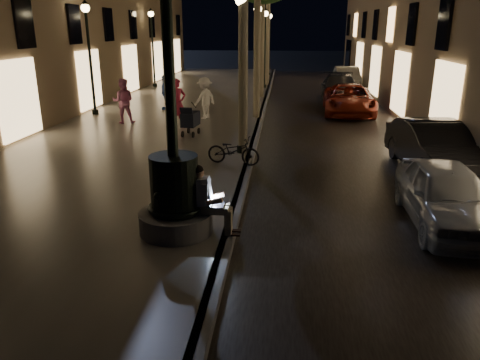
# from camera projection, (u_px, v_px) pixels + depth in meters

# --- Properties ---
(ground) EXTENTS (120.00, 120.00, 0.00)m
(ground) POSITION_uv_depth(u_px,v_px,m) (262.00, 117.00, 21.23)
(ground) COLOR black
(ground) RESTS_ON ground
(cobble_lane) EXTENTS (6.00, 45.00, 0.02)m
(cobble_lane) POSITION_uv_depth(u_px,v_px,m) (329.00, 118.00, 20.96)
(cobble_lane) COLOR black
(cobble_lane) RESTS_ON ground
(promenade) EXTENTS (8.00, 45.00, 0.20)m
(promenade) POSITION_uv_depth(u_px,v_px,m) (175.00, 113.00, 21.56)
(promenade) COLOR #646158
(promenade) RESTS_ON ground
(curb_strip) EXTENTS (0.25, 45.00, 0.20)m
(curb_strip) POSITION_uv_depth(u_px,v_px,m) (262.00, 115.00, 21.20)
(curb_strip) COLOR #59595B
(curb_strip) RESTS_ON ground
(fountain_lamppost) EXTENTS (1.40, 1.40, 5.21)m
(fountain_lamppost) POSITION_uv_depth(u_px,v_px,m) (174.00, 181.00, 8.65)
(fountain_lamppost) COLOR #59595B
(fountain_lamppost) RESTS_ON promenade
(seated_man_laptop) EXTENTS (0.96, 0.33, 1.33)m
(seated_man_laptop) POSITION_uv_depth(u_px,v_px,m) (207.00, 198.00, 8.69)
(seated_man_laptop) COLOR tan
(seated_man_laptop) RESTS_ON promenade
(lamp_curb_a) EXTENTS (0.36, 0.36, 4.81)m
(lamp_curb_a) POSITION_uv_depth(u_px,v_px,m) (241.00, 51.00, 13.62)
(lamp_curb_a) COLOR black
(lamp_curb_a) RESTS_ON promenade
(lamp_curb_b) EXTENTS (0.36, 0.36, 4.81)m
(lamp_curb_b) POSITION_uv_depth(u_px,v_px,m) (257.00, 42.00, 21.19)
(lamp_curb_b) COLOR black
(lamp_curb_b) RESTS_ON promenade
(lamp_curb_c) EXTENTS (0.36, 0.36, 4.81)m
(lamp_curb_c) POSITION_uv_depth(u_px,v_px,m) (265.00, 38.00, 28.75)
(lamp_curb_c) COLOR black
(lamp_curb_c) RESTS_ON promenade
(lamp_curb_d) EXTENTS (0.36, 0.36, 4.81)m
(lamp_curb_d) POSITION_uv_depth(u_px,v_px,m) (269.00, 35.00, 36.31)
(lamp_curb_d) COLOR black
(lamp_curb_d) RESTS_ON promenade
(lamp_left_b) EXTENTS (0.36, 0.36, 4.81)m
(lamp_left_b) POSITION_uv_depth(u_px,v_px,m) (89.00, 43.00, 19.93)
(lamp_left_b) COLOR black
(lamp_left_b) RESTS_ON promenade
(lamp_left_c) EXTENTS (0.36, 0.36, 4.81)m
(lamp_left_c) POSITION_uv_depth(u_px,v_px,m) (152.00, 38.00, 29.38)
(lamp_left_c) COLOR black
(lamp_left_c) RESTS_ON promenade
(stroller) EXTENTS (0.59, 1.17, 1.18)m
(stroller) POSITION_uv_depth(u_px,v_px,m) (190.00, 119.00, 16.60)
(stroller) COLOR black
(stroller) RESTS_ON promenade
(car_front) EXTENTS (1.60, 3.82, 1.29)m
(car_front) POSITION_uv_depth(u_px,v_px,m) (446.00, 195.00, 9.57)
(car_front) COLOR #95989C
(car_front) RESTS_ON ground
(car_second) EXTENTS (1.88, 4.43, 1.42)m
(car_second) POSITION_uv_depth(u_px,v_px,m) (434.00, 147.00, 13.11)
(car_second) COLOR black
(car_second) RESTS_ON ground
(car_third) EXTENTS (2.49, 4.97, 1.35)m
(car_third) POSITION_uv_depth(u_px,v_px,m) (349.00, 99.00, 21.84)
(car_third) COLOR maroon
(car_third) RESTS_ON ground
(car_rear) EXTENTS (2.20, 5.00, 1.43)m
(car_rear) POSITION_uv_depth(u_px,v_px,m) (340.00, 88.00, 25.51)
(car_rear) COLOR #2A2B2F
(car_rear) RESTS_ON ground
(car_fifth) EXTENTS (1.52, 4.25, 1.40)m
(car_fifth) POSITION_uv_depth(u_px,v_px,m) (347.00, 77.00, 30.88)
(car_fifth) COLOR #AFAEA9
(car_fifth) RESTS_ON ground
(pedestrian_red) EXTENTS (0.82, 0.78, 1.88)m
(pedestrian_red) POSITION_uv_depth(u_px,v_px,m) (178.00, 103.00, 17.76)
(pedestrian_red) COLOR #C12647
(pedestrian_red) RESTS_ON promenade
(pedestrian_pink) EXTENTS (0.99, 0.84, 1.78)m
(pedestrian_pink) POSITION_uv_depth(u_px,v_px,m) (123.00, 101.00, 18.64)
(pedestrian_pink) COLOR #C36796
(pedestrian_pink) RESTS_ON promenade
(pedestrian_white) EXTENTS (1.18, 1.27, 1.71)m
(pedestrian_white) POSITION_uv_depth(u_px,v_px,m) (205.00, 98.00, 19.60)
(pedestrian_white) COLOR white
(pedestrian_white) RESTS_ON promenade
(pedestrian_blue) EXTENTS (0.56, 0.99, 1.59)m
(pedestrian_blue) POSITION_uv_depth(u_px,v_px,m) (165.00, 92.00, 21.81)
(pedestrian_blue) COLOR #2A4A9B
(pedestrian_blue) RESTS_ON promenade
(bicycle) EXTENTS (1.61, 0.84, 0.80)m
(bicycle) POSITION_uv_depth(u_px,v_px,m) (233.00, 150.00, 13.18)
(bicycle) COLOR black
(bicycle) RESTS_ON promenade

